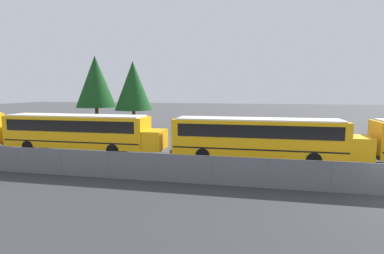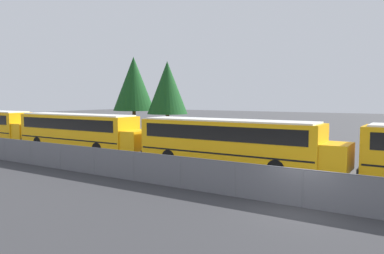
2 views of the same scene
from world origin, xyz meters
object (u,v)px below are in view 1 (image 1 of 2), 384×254
Objects in this scene: school_bus_1 at (80,130)px; tree_0 at (133,86)px; tree_1 at (96,82)px; school_bus_2 at (261,136)px.

tree_0 is (-1.28, 14.45, 3.81)m from school_bus_1.
tree_0 is at bearing -0.47° from tree_1.
school_bus_1 and school_bus_2 have the same top height.
tree_0 is 5.33m from tree_1.
school_bus_1 is 1.00× the size of school_bus_2.
school_bus_2 is 26.12m from tree_1.
tree_0 reaches higher than school_bus_2.
tree_1 is at bearing 179.53° from tree_0.
tree_1 reaches higher than school_bus_2.
school_bus_1 is at bearing -84.96° from tree_0.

